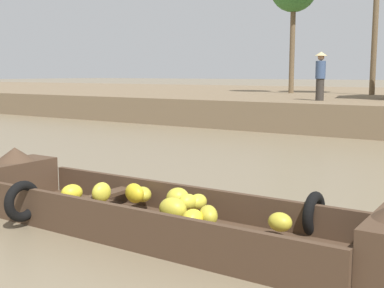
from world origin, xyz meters
TOP-DOWN VIEW (x-y plane):
  - ground_plane at (0.00, 10.00)m, footprint 300.00×300.00m
  - banana_boat at (-0.18, 5.88)m, footprint 5.98×1.97m
  - vendor_person at (-2.50, 18.06)m, footprint 0.44×0.44m

SIDE VIEW (x-z plane):
  - ground_plane at x=0.00m, z-range 0.00..0.00m
  - banana_boat at x=-0.18m, z-range -0.15..0.69m
  - vendor_person at x=-2.50m, z-range 1.09..2.75m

